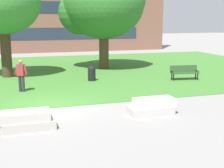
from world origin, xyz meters
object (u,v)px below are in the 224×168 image
(concrete_block_center, at_px, (28,120))
(park_bench_near_left, at_px, (184,72))
(trash_bin, at_px, (92,73))
(person_bystander_near_lawn, at_px, (21,74))
(concrete_block_left, at_px, (152,106))

(concrete_block_center, height_order, park_bench_near_left, park_bench_near_left)
(park_bench_near_left, bearing_deg, trash_bin, 166.16)
(trash_bin, distance_m, person_bystander_near_lawn, 4.70)
(person_bystander_near_lawn, bearing_deg, park_bench_near_left, 2.73)
(concrete_block_center, relative_size, trash_bin, 1.91)
(concrete_block_left, distance_m, person_bystander_near_lawn, 7.57)
(concrete_block_center, xyz_separation_m, person_bystander_near_lawn, (-0.04, 6.02, 0.68))
(concrete_block_center, bearing_deg, trash_bin, 61.82)
(concrete_block_left, bearing_deg, person_bystander_near_lawn, 131.09)
(person_bystander_near_lawn, bearing_deg, concrete_block_left, -48.91)
(trash_bin, bearing_deg, concrete_block_center, -118.18)
(concrete_block_left, height_order, person_bystander_near_lawn, person_bystander_near_lawn)
(concrete_block_left, relative_size, person_bystander_near_lawn, 1.11)
(park_bench_near_left, bearing_deg, concrete_block_left, -129.30)
(concrete_block_center, relative_size, concrete_block_left, 0.97)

